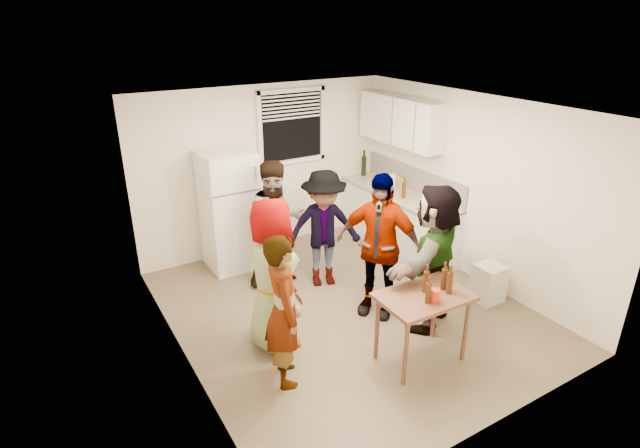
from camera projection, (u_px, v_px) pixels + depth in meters
room at (346, 309)px, 6.24m from camera, size 4.00×4.50×2.50m
window at (292, 127)px, 7.48m from camera, size 1.12×0.10×1.06m
refrigerator at (229, 211)px, 7.04m from camera, size 0.70×0.70×1.70m
counter_lower at (396, 221)px, 7.79m from camera, size 0.60×2.20×0.86m
countertop at (398, 194)px, 7.61m from camera, size 0.64×2.22×0.04m
backsplash at (414, 178)px, 7.67m from camera, size 0.03×2.20×0.36m
upper_cabinets at (401, 120)px, 7.41m from camera, size 0.34×1.60×0.70m
kettle at (382, 186)px, 7.86m from camera, size 0.27×0.24×0.20m
paper_towel at (392, 190)px, 7.70m from camera, size 0.11×0.11×0.25m
wine_bottle at (363, 175)px, 8.40m from camera, size 0.08×0.08×0.32m
beer_bottle_counter at (403, 198)px, 7.37m from camera, size 0.06×0.06×0.23m
blue_cup at (421, 212)px, 6.84m from camera, size 0.08×0.08×0.11m
picture_frame at (400, 182)px, 7.86m from camera, size 0.02×0.17×0.14m
trash_bin at (489, 283)px, 6.36m from camera, size 0.34×0.34×0.49m
serving_table at (418, 358)px, 5.36m from camera, size 0.95×0.65×0.79m
beer_bottle_table at (427, 303)px, 4.92m from camera, size 0.06×0.06×0.21m
red_cup at (435, 301)px, 4.94m from camera, size 0.10×0.10×0.13m
guest_grey at (275, 342)px, 5.62m from camera, size 1.76×0.92×0.55m
guest_stripe at (286, 377)px, 5.09m from camera, size 1.69×1.03×0.38m
guest_back_left at (279, 281)px, 6.89m from camera, size 0.96×1.78×0.65m
guest_back_right at (324, 282)px, 6.87m from camera, size 1.48×1.85×0.60m
guest_black at (375, 310)px, 6.22m from camera, size 2.07×1.88×0.44m
guest_orange at (427, 322)px, 5.99m from camera, size 2.24×2.29×0.51m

